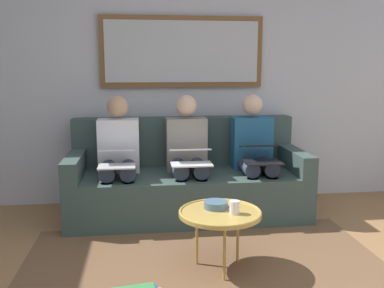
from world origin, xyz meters
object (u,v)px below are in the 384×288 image
(person_left, at_px, (254,151))
(person_middle, at_px, (187,152))
(couch, at_px, (187,181))
(bowl, at_px, (216,205))
(laptop_black, at_px, (261,153))
(framed_mirror, at_px, (182,52))
(laptop_white, at_px, (191,156))
(person_right, at_px, (118,154))
(cup, at_px, (235,207))
(laptop_silver, at_px, (117,157))
(coffee_table, at_px, (220,214))

(person_left, bearing_deg, person_middle, 0.00)
(person_middle, bearing_deg, couch, -90.00)
(bowl, xyz_separation_m, laptop_black, (-0.56, -0.83, 0.19))
(framed_mirror, xyz_separation_m, person_middle, (0.00, 0.46, -0.94))
(bowl, xyz_separation_m, person_middle, (0.08, -1.07, 0.17))
(laptop_white, bearing_deg, person_middle, -90.00)
(laptop_white, height_order, person_right, person_right)
(person_middle, bearing_deg, framed_mirror, -90.00)
(cup, bearing_deg, laptop_black, -115.41)
(person_middle, bearing_deg, laptop_silver, 21.15)
(cup, distance_m, laptop_black, 1.08)
(couch, distance_m, laptop_white, 0.45)
(person_left, distance_m, laptop_silver, 1.30)
(framed_mirror, distance_m, laptop_black, 1.32)
(couch, relative_size, coffee_table, 3.86)
(bowl, distance_m, laptop_silver, 1.11)
(cup, distance_m, person_left, 1.29)
(bowl, bearing_deg, coffee_table, 101.87)
(laptop_black, relative_size, person_middle, 0.33)
(cup, bearing_deg, coffee_table, -29.64)
(coffee_table, bearing_deg, person_right, -57.39)
(couch, height_order, person_middle, person_middle)
(laptop_white, bearing_deg, cup, 101.02)
(coffee_table, xyz_separation_m, laptop_silver, (0.74, -0.90, 0.22))
(person_right, bearing_deg, person_left, 180.00)
(laptop_black, distance_m, person_middle, 0.68)
(person_right, bearing_deg, cup, 124.50)
(bowl, relative_size, person_left, 0.15)
(framed_mirror, xyz_separation_m, coffee_table, (-0.10, 1.61, -1.15))
(framed_mirror, height_order, cup, framed_mirror)
(person_left, bearing_deg, laptop_black, 90.00)
(couch, bearing_deg, person_middle, 90.00)
(coffee_table, bearing_deg, laptop_black, -120.96)
(framed_mirror, xyz_separation_m, person_left, (-0.64, 0.46, -0.94))
(couch, distance_m, laptop_silver, 0.78)
(couch, height_order, bowl, couch)
(couch, xyz_separation_m, person_left, (-0.64, 0.07, 0.30))
(coffee_table, height_order, person_right, person_right)
(coffee_table, relative_size, person_right, 0.50)
(coffee_table, height_order, person_middle, person_middle)
(framed_mirror, height_order, person_left, framed_mirror)
(couch, xyz_separation_m, laptop_white, (0.00, 0.32, 0.31))
(coffee_table, bearing_deg, laptop_white, -83.94)
(cup, bearing_deg, couch, -81.73)
(framed_mirror, height_order, person_middle, framed_mirror)
(bowl, height_order, person_right, person_right)
(person_middle, height_order, laptop_white, person_middle)
(framed_mirror, xyz_separation_m, laptop_white, (0.00, 0.71, -0.92))
(coffee_table, relative_size, cup, 6.34)
(coffee_table, relative_size, bowl, 3.37)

